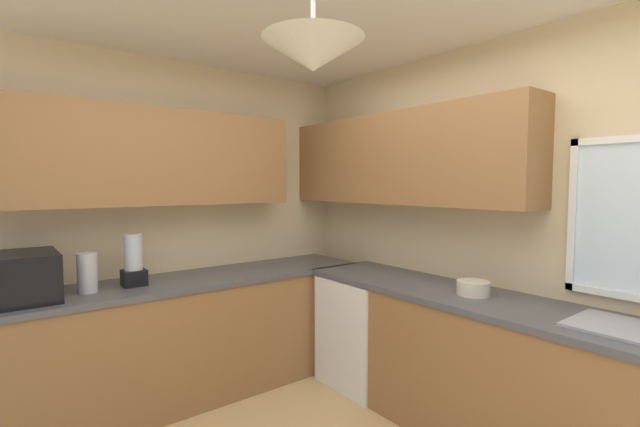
# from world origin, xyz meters

# --- Properties ---
(room_shell) EXTENTS (3.99, 3.33, 2.64)m
(room_shell) POSITION_xyz_m (-0.77, 0.56, 1.82)
(room_shell) COLOR beige
(room_shell) RESTS_ON ground_plane
(counter_run_left) EXTENTS (0.65, 2.94, 0.90)m
(counter_run_left) POSITION_xyz_m (-1.62, 0.00, 0.45)
(counter_run_left) COLOR olive
(counter_run_left) RESTS_ON ground_plane
(counter_run_back) EXTENTS (3.08, 0.65, 0.90)m
(counter_run_back) POSITION_xyz_m (0.21, 1.29, 0.45)
(counter_run_back) COLOR olive
(counter_run_back) RESTS_ON ground_plane
(dishwasher) EXTENTS (0.60, 0.60, 0.86)m
(dishwasher) POSITION_xyz_m (-0.96, 1.26, 0.43)
(dishwasher) COLOR white
(dishwasher) RESTS_ON ground_plane
(microwave) EXTENTS (0.48, 0.36, 0.29)m
(microwave) POSITION_xyz_m (-1.62, -0.96, 1.05)
(microwave) COLOR black
(microwave) RESTS_ON counter_run_left
(kettle) EXTENTS (0.12, 0.12, 0.26)m
(kettle) POSITION_xyz_m (-1.60, -0.62, 1.03)
(kettle) COLOR #B7B7BC
(kettle) RESTS_ON counter_run_left
(bowl) EXTENTS (0.20, 0.20, 0.09)m
(bowl) POSITION_xyz_m (-0.04, 1.29, 0.95)
(bowl) COLOR beige
(bowl) RESTS_ON counter_run_back
(blender_appliance) EXTENTS (0.15, 0.15, 0.36)m
(blender_appliance) POSITION_xyz_m (-1.62, -0.33, 1.07)
(blender_appliance) COLOR black
(blender_appliance) RESTS_ON counter_run_left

